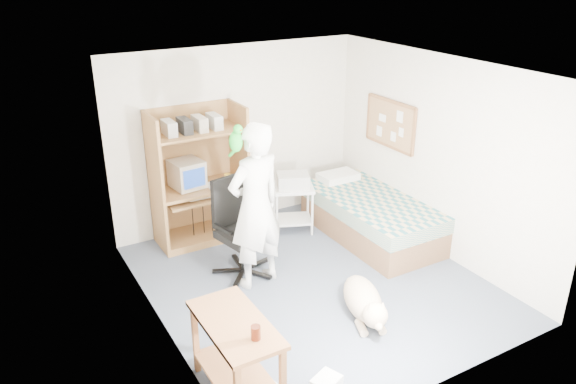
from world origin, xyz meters
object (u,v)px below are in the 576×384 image
(computer_hutch, at_px, (199,181))
(side_desk, at_px, (236,347))
(office_chair, at_px, (240,240))
(printer_cart, at_px, (293,201))
(dog, at_px, (364,301))
(bed, at_px, (370,217))
(person, at_px, (255,206))

(computer_hutch, bearing_deg, side_desk, -106.14)
(office_chair, relative_size, printer_cart, 1.73)
(side_desk, bearing_deg, office_chair, 63.71)
(computer_hutch, bearing_deg, dog, -72.66)
(bed, distance_m, person, 2.01)
(person, bearing_deg, side_desk, 45.30)
(office_chair, bearing_deg, dog, -76.09)
(person, distance_m, printer_cart, 1.51)
(printer_cart, bearing_deg, computer_hutch, -177.67)
(computer_hutch, height_order, printer_cart, computer_hutch)
(computer_hutch, height_order, dog, computer_hutch)
(bed, height_order, person, person)
(computer_hutch, bearing_deg, printer_cart, -20.54)
(office_chair, xyz_separation_m, printer_cart, (1.11, 0.64, 0.02))
(bed, xyz_separation_m, printer_cart, (-0.82, 0.68, 0.15))
(office_chair, distance_m, dog, 1.68)
(side_desk, distance_m, office_chair, 2.07)
(office_chair, height_order, dog, office_chair)
(computer_hutch, bearing_deg, office_chair, -86.38)
(bed, bearing_deg, computer_hutch, 150.71)
(computer_hutch, xyz_separation_m, side_desk, (-0.85, -2.94, -0.33))
(computer_hutch, relative_size, dog, 1.64)
(side_desk, bearing_deg, dog, 12.47)
(computer_hutch, height_order, bed, computer_hutch)
(bed, xyz_separation_m, side_desk, (-2.85, -1.82, 0.21))
(computer_hutch, distance_m, office_chair, 1.15)
(computer_hutch, relative_size, bed, 0.89)
(office_chair, xyz_separation_m, dog, (0.73, -1.49, -0.23))
(dog, bearing_deg, side_desk, -146.91)
(office_chair, relative_size, person, 0.60)
(computer_hutch, distance_m, bed, 2.35)
(bed, distance_m, dog, 1.88)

